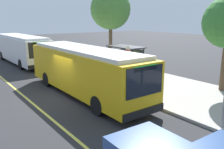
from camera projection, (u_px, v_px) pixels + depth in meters
name	position (u px, v px, depth m)	size (l,w,h in m)	color
ground_plane	(68.00, 96.00, 14.59)	(120.00, 120.00, 0.00)	#2B2B2D
sidewalk_curb	(139.00, 80.00, 18.07)	(44.00, 6.40, 0.15)	#A8A399
lane_stripe_center	(33.00, 104.00, 13.30)	(36.00, 0.14, 0.01)	#E0D64C
transit_bus_main	(84.00, 69.00, 14.59)	(10.71, 2.61, 2.95)	gold
transit_bus_second	(21.00, 48.00, 25.22)	(11.32, 2.80, 2.95)	white
bus_shelter	(126.00, 55.00, 18.33)	(2.90, 1.60, 2.48)	#333338
waiting_bench	(127.00, 72.00, 18.35)	(1.60, 0.48, 0.95)	brown
route_sign_post	(128.00, 62.00, 15.31)	(0.44, 0.08, 2.80)	#333338
pedestrian_commuter	(137.00, 74.00, 15.52)	(0.24, 0.40, 1.69)	#282D47
street_tree_near_shelter	(110.00, 10.00, 23.55)	(4.01, 4.01, 7.45)	brown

